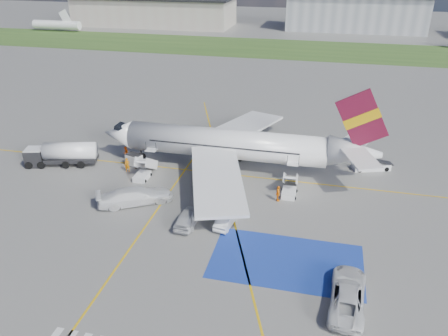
{
  "coord_description": "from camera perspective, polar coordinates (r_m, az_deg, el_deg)",
  "views": [
    {
      "loc": [
        11.77,
        -36.95,
        25.88
      ],
      "look_at": [
        1.49,
        6.82,
        3.5
      ],
      "focal_mm": 35.0,
      "sensor_mm": 36.0,
      "label": 1
    }
  ],
  "objects": [
    {
      "name": "crew_fwd",
      "position": [
        58.09,
        -12.53,
        0.39
      ],
      "size": [
        0.76,
        0.55,
        1.92
      ],
      "primitive_type": "imported",
      "rotation": [
        0.0,
        0.0,
        0.14
      ],
      "color": "orange",
      "rests_on": "ground"
    },
    {
      "name": "terminal_west",
      "position": [
        181.02,
        -9.05,
        19.53
      ],
      "size": [
        60.0,
        22.0,
        10.0
      ],
      "primitive_type": "cube",
      "color": "#A0968A",
      "rests_on": "ground"
    },
    {
      "name": "car_silver_a",
      "position": [
        46.26,
        -4.68,
        -6.41
      ],
      "size": [
        2.18,
        5.02,
        1.69
      ],
      "primitive_type": "imported",
      "rotation": [
        0.0,
        0.0,
        3.1
      ],
      "color": "#B1B4B9",
      "rests_on": "ground"
    },
    {
      "name": "car_silver_b",
      "position": [
        45.98,
        0.28,
        -6.79
      ],
      "size": [
        1.98,
        4.21,
        1.34
      ],
      "primitive_type": "imported",
      "rotation": [
        0.0,
        0.0,
        3.0
      ],
      "color": "#B8BBC0",
      "rests_on": "ground"
    },
    {
      "name": "grass_strip",
      "position": [
        134.98,
        8.26,
        15.15
      ],
      "size": [
        400.0,
        30.0,
        0.01
      ],
      "primitive_type": "cube",
      "color": "#2D4C1E",
      "rests_on": "ground"
    },
    {
      "name": "van_white_b",
      "position": [
        50.55,
        -11.55,
        -3.29
      ],
      "size": [
        6.82,
        5.42,
        2.5
      ],
      "primitive_type": "imported",
      "rotation": [
        0.0,
        0.0,
        2.09
      ],
      "color": "silver",
      "rests_on": "ground"
    },
    {
      "name": "airstairs_aft",
      "position": [
        52.25,
        8.53,
        -2.77
      ],
      "size": [
        1.9,
        5.2,
        3.6
      ],
      "color": "silver",
      "rests_on": "ground"
    },
    {
      "name": "taxiway_line_diag",
      "position": [
        56.61,
        -0.27,
        -0.74
      ],
      "size": [
        20.71,
        56.45,
        0.01
      ],
      "primitive_type": "cube",
      "rotation": [
        0.0,
        0.0,
        0.35
      ],
      "color": "gold",
      "rests_on": "ground"
    },
    {
      "name": "airstairs_fwd",
      "position": [
        56.34,
        -10.5,
        -0.65
      ],
      "size": [
        1.9,
        5.2,
        3.6
      ],
      "color": "silver",
      "rests_on": "ground"
    },
    {
      "name": "terminal_centre",
      "position": [
        173.29,
        16.77,
        18.84
      ],
      "size": [
        48.0,
        18.0,
        12.0
      ],
      "primitive_type": "cube",
      "color": "gray",
      "rests_on": "ground"
    },
    {
      "name": "belt_loader",
      "position": [
        60.8,
        18.71,
        0.18
      ],
      "size": [
        5.36,
        3.14,
        1.55
      ],
      "rotation": [
        0.0,
        0.0,
        0.31
      ],
      "color": "silver",
      "rests_on": "ground"
    },
    {
      "name": "gpu_cart",
      "position": [
        59.59,
        -11.64,
        0.97
      ],
      "size": [
        2.35,
        1.87,
        1.71
      ],
      "rotation": [
        0.0,
        0.0,
        -0.32
      ],
      "color": "silver",
      "rests_on": "ground"
    },
    {
      "name": "staging_box",
      "position": [
        41.93,
        8.15,
        -11.96
      ],
      "size": [
        14.0,
        8.0,
        0.01
      ],
      "primitive_type": "cube",
      "color": "#193497",
      "rests_on": "ground"
    },
    {
      "name": "van_white_a",
      "position": [
        38.12,
        15.9,
        -15.29
      ],
      "size": [
        3.15,
        6.12,
        2.23
      ],
      "primitive_type": "imported",
      "rotation": [
        0.0,
        0.0,
        3.07
      ],
      "color": "silver",
      "rests_on": "ground"
    },
    {
      "name": "crew_nose",
      "position": [
        61.7,
        -12.71,
        1.93
      ],
      "size": [
        0.9,
        1.05,
        1.86
      ],
      "primitive_type": "imported",
      "rotation": [
        0.0,
        0.0,
        -1.33
      ],
      "color": "#DB4F0B",
      "rests_on": "ground"
    },
    {
      "name": "taxiway_line_cross",
      "position": [
        40.95,
        -14.8,
        -13.79
      ],
      "size": [
        0.2,
        60.0,
        0.01
      ],
      "primitive_type": "cube",
      "color": "gold",
      "rests_on": "ground"
    },
    {
      "name": "airliner",
      "position": [
        56.63,
        1.68,
        3.06
      ],
      "size": [
        36.81,
        32.95,
        11.92
      ],
      "color": "silver",
      "rests_on": "ground"
    },
    {
      "name": "fuel_tanker",
      "position": [
        62.34,
        -20.38,
        1.53
      ],
      "size": [
        9.61,
        4.81,
        3.18
      ],
      "rotation": [
        0.0,
        0.0,
        0.26
      ],
      "color": "black",
      "rests_on": "ground"
    },
    {
      "name": "taxiway_line_main",
      "position": [
        56.61,
        -0.27,
        -0.74
      ],
      "size": [
        120.0,
        0.2,
        0.01
      ],
      "primitive_type": "cube",
      "color": "gold",
      "rests_on": "ground"
    },
    {
      "name": "crew_aft",
      "position": [
        50.5,
        7.07,
        -3.34
      ],
      "size": [
        0.65,
        1.18,
        1.9
      ],
      "primitive_type": "imported",
      "rotation": [
        0.0,
        0.0,
        1.75
      ],
      "color": "orange",
      "rests_on": "ground"
    },
    {
      "name": "ground",
      "position": [
        46.62,
        -3.73,
        -7.32
      ],
      "size": [
        400.0,
        400.0,
        0.0
      ],
      "primitive_type": "plane",
      "color": "#60605E",
      "rests_on": "ground"
    }
  ]
}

